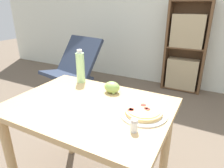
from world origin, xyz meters
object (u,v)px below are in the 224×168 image
object	(u,v)px
drink_bottle	(80,67)
pizza_on_plate	(143,113)
grape_bunch	(112,87)
salt_shaker	(134,126)
bookshelf	(185,51)
lounge_chair_near	(72,78)

from	to	relation	value
drink_bottle	pizza_on_plate	bearing A→B (deg)	-22.76
grape_bunch	salt_shaker	xyz separation A→B (m)	(0.31, -0.36, -0.01)
grape_bunch	bookshelf	xyz separation A→B (m)	(0.16, 2.20, -0.16)
lounge_chair_near	bookshelf	distance (m)	1.84
grape_bunch	pizza_on_plate	bearing A→B (deg)	-32.11
lounge_chair_near	salt_shaker	bearing A→B (deg)	-31.43
grape_bunch	drink_bottle	xyz separation A→B (m)	(-0.31, 0.07, 0.08)
salt_shaker	bookshelf	world-z (taller)	bookshelf
grape_bunch	drink_bottle	size ratio (longest dim) A/B	0.43
bookshelf	salt_shaker	bearing A→B (deg)	-86.65
grape_bunch	salt_shaker	bearing A→B (deg)	-49.01
lounge_chair_near	pizza_on_plate	bearing A→B (deg)	-28.24
pizza_on_plate	lounge_chair_near	distance (m)	2.16
grape_bunch	lounge_chair_near	xyz separation A→B (m)	(-1.31, 1.16, -0.53)
bookshelf	grape_bunch	bearing A→B (deg)	-94.22
salt_shaker	lounge_chair_near	xyz separation A→B (m)	(-1.62, 1.51, -0.52)
drink_bottle	lounge_chair_near	distance (m)	1.60
drink_bottle	salt_shaker	distance (m)	0.76
salt_shaker	lounge_chair_near	distance (m)	2.28
salt_shaker	drink_bottle	bearing A→B (deg)	145.64
drink_bottle	lounge_chair_near	world-z (taller)	drink_bottle
pizza_on_plate	lounge_chair_near	size ratio (longest dim) A/B	0.30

